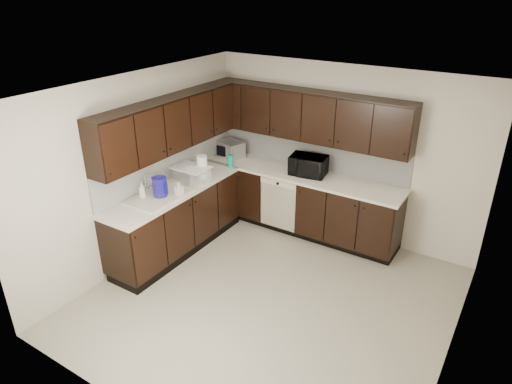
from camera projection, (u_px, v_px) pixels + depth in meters
floor at (269, 299)px, 5.50m from camera, size 4.00×4.00×0.00m
ceiling at (273, 93)px, 4.44m from camera, size 4.00×4.00×0.00m
wall_back at (342, 153)px, 6.50m from camera, size 4.00×0.02×2.50m
wall_left at (139, 170)px, 5.94m from camera, size 0.02×4.00×2.50m
wall_right at (467, 262)px, 4.00m from camera, size 0.02×4.00×2.50m
wall_front at (136, 309)px, 3.44m from camera, size 4.00×0.02×2.50m
lower_cabinets at (249, 212)px, 6.66m from camera, size 3.00×2.80×0.90m
countertop at (249, 180)px, 6.44m from camera, size 3.03×2.83×0.04m
backsplash at (245, 156)px, 6.60m from camera, size 3.00×2.80×0.48m
upper_cabinets at (247, 119)px, 6.20m from camera, size 3.00×2.80×0.70m
dishwasher at (278, 201)px, 6.69m from camera, size 0.58×0.04×0.78m
sink at (159, 201)px, 5.93m from camera, size 0.54×0.82×0.42m
microwave at (308, 165)px, 6.53m from camera, size 0.56×0.42×0.28m
soap_bottle_a at (179, 189)px, 5.91m from camera, size 0.10×0.10×0.19m
soap_bottle_b at (142, 190)px, 5.83m from camera, size 0.10×0.10×0.23m
toaster_oven at (231, 149)px, 7.21m from camera, size 0.47×0.40×0.25m
storage_bin at (191, 174)px, 6.38m from camera, size 0.56×0.48×0.19m
blue_pitcher at (160, 187)px, 5.85m from camera, size 0.23×0.23×0.28m
teal_tumbler at (230, 161)px, 6.82m from camera, size 0.09×0.09×0.19m
paper_towel_roll at (202, 167)px, 6.42m from camera, size 0.16×0.16×0.33m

